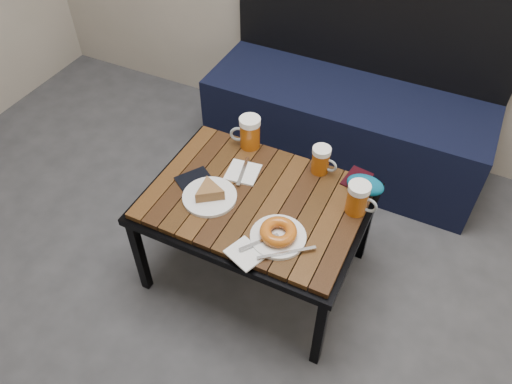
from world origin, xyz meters
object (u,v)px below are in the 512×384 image
at_px(passport_burgundy, 357,179).
at_px(bench, 346,118).
at_px(beer_mug_left, 249,132).
at_px(plate_pie, 209,194).
at_px(beer_mug_right, 358,198).
at_px(cafe_table, 256,205).
at_px(passport_navy, 194,179).
at_px(beer_mug_centre, 321,160).
at_px(plate_bagel, 278,234).
at_px(knit_pouch, 365,185).

bearing_deg(passport_burgundy, bench, 118.42).
bearing_deg(beer_mug_left, plate_pie, 69.49).
xyz_separation_m(beer_mug_left, beer_mug_right, (0.52, -0.16, -0.01)).
bearing_deg(beer_mug_left, cafe_table, 100.58).
xyz_separation_m(cafe_table, passport_navy, (-0.26, -0.02, 0.05)).
bearing_deg(beer_mug_centre, cafe_table, -119.90).
xyz_separation_m(bench, beer_mug_centre, (0.08, -0.63, 0.26)).
xyz_separation_m(cafe_table, plate_bagel, (0.16, -0.15, 0.07)).
xyz_separation_m(beer_mug_right, passport_navy, (-0.62, -0.12, -0.06)).
height_order(beer_mug_left, knit_pouch, beer_mug_left).
distance_m(bench, plate_bagel, 1.05).
distance_m(beer_mug_right, passport_burgundy, 0.18).
relative_size(bench, plate_pie, 6.76).
relative_size(passport_burgundy, knit_pouch, 0.86).
xyz_separation_m(bench, cafe_table, (-0.09, -0.88, 0.16)).
height_order(cafe_table, beer_mug_right, beer_mug_right).
relative_size(beer_mug_left, knit_pouch, 0.97).
distance_m(beer_mug_centre, knit_pouch, 0.20).
bearing_deg(beer_mug_right, beer_mug_centre, 148.49).
bearing_deg(beer_mug_left, bench, -132.41).
height_order(plate_bagel, passport_navy, plate_bagel).
relative_size(beer_mug_centre, knit_pouch, 0.81).
bearing_deg(passport_navy, knit_pouch, 53.88).
relative_size(beer_mug_left, plate_pie, 0.68).
distance_m(bench, cafe_table, 0.89).
bearing_deg(bench, knit_pouch, -67.93).
bearing_deg(passport_navy, passport_burgundy, 59.20).
bearing_deg(passport_burgundy, passport_navy, -145.65).
xyz_separation_m(plate_bagel, passport_navy, (-0.42, 0.12, -0.02)).
distance_m(bench, knit_pouch, 0.75).
relative_size(cafe_table, plate_bagel, 3.48).
relative_size(beer_mug_left, passport_burgundy, 1.14).
height_order(cafe_table, knit_pouch, knit_pouch).
bearing_deg(plate_bagel, beer_mug_right, 49.94).
xyz_separation_m(passport_navy, knit_pouch, (0.62, 0.23, 0.03)).
xyz_separation_m(beer_mug_centre, plate_pie, (-0.32, -0.32, -0.04)).
xyz_separation_m(beer_mug_centre, plate_bagel, (-0.01, -0.39, -0.04)).
distance_m(beer_mug_centre, passport_navy, 0.51).
bearing_deg(bench, beer_mug_right, -70.74).
bearing_deg(beer_mug_right, plate_bagel, -125.38).
relative_size(passport_navy, passport_burgundy, 1.06).
height_order(bench, beer_mug_centre, bench).
bearing_deg(plate_bagel, cafe_table, 137.15).
bearing_deg(beer_mug_centre, beer_mug_right, -31.43).
height_order(bench, cafe_table, bench).
height_order(beer_mug_centre, beer_mug_right, beer_mug_right).
relative_size(beer_mug_left, beer_mug_right, 1.08).
xyz_separation_m(bench, passport_burgundy, (0.23, -0.62, 0.20)).
bearing_deg(cafe_table, beer_mug_left, 121.15).
height_order(passport_navy, passport_burgundy, same).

